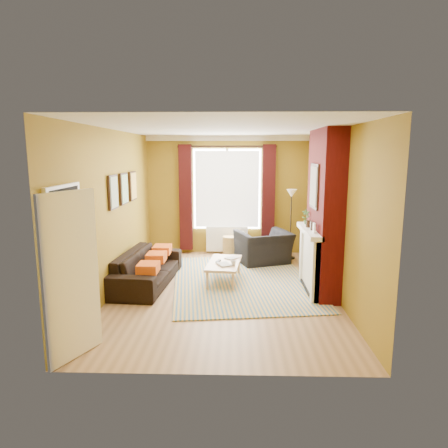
{
  "coord_description": "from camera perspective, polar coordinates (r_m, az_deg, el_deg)",
  "views": [
    {
      "loc": [
        0.21,
        -6.77,
        2.41
      ],
      "look_at": [
        0.0,
        0.25,
        1.15
      ],
      "focal_mm": 32.0,
      "sensor_mm": 36.0,
      "label": 1
    }
  ],
  "objects": [
    {
      "name": "book_a",
      "position": [
        7.28,
        -0.76,
        -5.88
      ],
      "size": [
        0.32,
        0.35,
        0.03
      ],
      "primitive_type": "imported",
      "rotation": [
        0.0,
        0.0,
        0.45
      ],
      "color": "#999999",
      "rests_on": "coffee_table"
    },
    {
      "name": "room_walls",
      "position": [
        7.13,
        5.04,
        1.83
      ],
      "size": [
        3.82,
        5.54,
        2.83
      ],
      "color": "olive",
      "rests_on": "ground"
    },
    {
      "name": "armchair",
      "position": [
        8.83,
        5.66,
        -3.34
      ],
      "size": [
        1.36,
        1.27,
        0.71
      ],
      "primitive_type": "imported",
      "rotation": [
        0.0,
        0.0,
        3.49
      ],
      "color": "black",
      "rests_on": "ground"
    },
    {
      "name": "book_b",
      "position": [
        7.84,
        0.64,
        -4.75
      ],
      "size": [
        0.31,
        0.31,
        0.02
      ],
      "primitive_type": "imported",
      "rotation": [
        0.0,
        0.0,
        -0.76
      ],
      "color": "#999999",
      "rests_on": "coffee_table"
    },
    {
      "name": "ground",
      "position": [
        7.19,
        -0.06,
        -9.42
      ],
      "size": [
        5.5,
        5.5,
        0.0
      ],
      "primitive_type": "plane",
      "color": "olive",
      "rests_on": "ground"
    },
    {
      "name": "striped_rug",
      "position": [
        7.67,
        2.58,
        -8.08
      ],
      "size": [
        2.94,
        3.79,
        0.02
      ],
      "rotation": [
        0.0,
        0.0,
        0.12
      ],
      "color": "#366795",
      "rests_on": "ground"
    },
    {
      "name": "tv_remote",
      "position": [
        7.54,
        -0.82,
        -5.33
      ],
      "size": [
        0.1,
        0.18,
        0.02
      ],
      "rotation": [
        0.0,
        0.0,
        -0.3
      ],
      "color": "black",
      "rests_on": "coffee_table"
    },
    {
      "name": "wicker_stool",
      "position": [
        9.43,
        0.95,
        -3.18
      ],
      "size": [
        0.46,
        0.46,
        0.47
      ],
      "rotation": [
        0.0,
        0.0,
        -0.27
      ],
      "color": "#A17E46",
      "rests_on": "ground"
    },
    {
      "name": "mug",
      "position": [
        7.31,
        1.37,
        -5.58
      ],
      "size": [
        0.1,
        0.1,
        0.09
      ],
      "primitive_type": "imported",
      "rotation": [
        0.0,
        0.0,
        -0.11
      ],
      "color": "#999999",
      "rests_on": "coffee_table"
    },
    {
      "name": "floor_lamp",
      "position": [
        9.14,
        9.6,
        2.8
      ],
      "size": [
        0.31,
        0.31,
        1.6
      ],
      "rotation": [
        0.0,
        0.0,
        0.4
      ],
      "color": "black",
      "rests_on": "ground"
    },
    {
      "name": "coffee_table",
      "position": [
        7.54,
        -0.0,
        -5.75
      ],
      "size": [
        0.69,
        1.2,
        0.38
      ],
      "rotation": [
        0.0,
        0.0,
        -0.11
      ],
      "color": "tan",
      "rests_on": "ground"
    },
    {
      "name": "sofa",
      "position": [
        7.56,
        -10.88,
        -6.16
      ],
      "size": [
        1.0,
        2.18,
        0.62
      ],
      "primitive_type": "imported",
      "rotation": [
        0.0,
        0.0,
        1.49
      ],
      "color": "black",
      "rests_on": "ground"
    }
  ]
}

